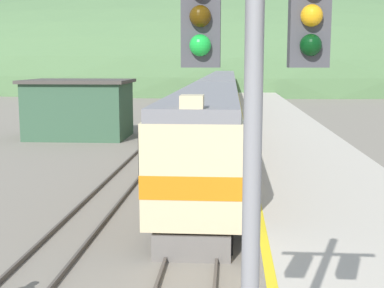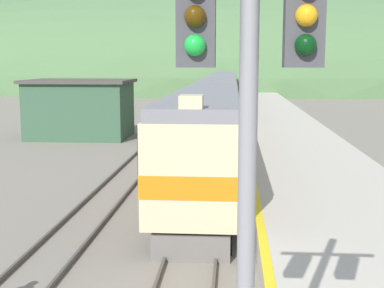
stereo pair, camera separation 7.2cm
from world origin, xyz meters
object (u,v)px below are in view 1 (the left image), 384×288
carriage_third (223,87)px  signal_mast_main (253,123)px  carriage_second (219,99)px  express_train_lead_car (208,131)px

carriage_third → signal_mast_main: signal_mast_main is taller
carriage_second → carriage_third: same height
express_train_lead_car → carriage_second: bearing=90.0°
signal_mast_main → carriage_second: bearing=91.8°
carriage_second → signal_mast_main: signal_mast_main is taller
express_train_lead_car → signal_mast_main: size_ratio=2.92×
express_train_lead_car → carriage_second: size_ratio=1.00×
express_train_lead_car → signal_mast_main: bearing=-86.1°
express_train_lead_car → carriage_third: (0.00, 45.92, -0.01)m
express_train_lead_car → signal_mast_main: (1.32, -19.40, 2.58)m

